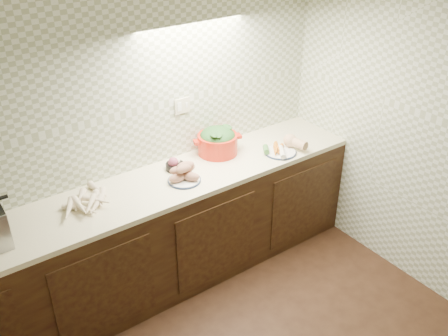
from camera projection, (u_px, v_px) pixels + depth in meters
room at (290, 200)px, 2.11m from camera, size 3.60×3.60×2.60m
parsnip_pile at (95, 197)px, 3.41m from camera, size 0.26×0.39×0.07m
sweet_potato_plate at (184, 174)px, 3.63m from camera, size 0.25×0.24×0.15m
onion_bowl at (175, 165)px, 3.78m from camera, size 0.14×0.14×0.11m
dutch_oven at (218, 141)px, 3.98m from camera, size 0.40×0.40×0.22m
veg_plate at (284, 146)px, 4.05m from camera, size 0.33×0.27×0.12m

